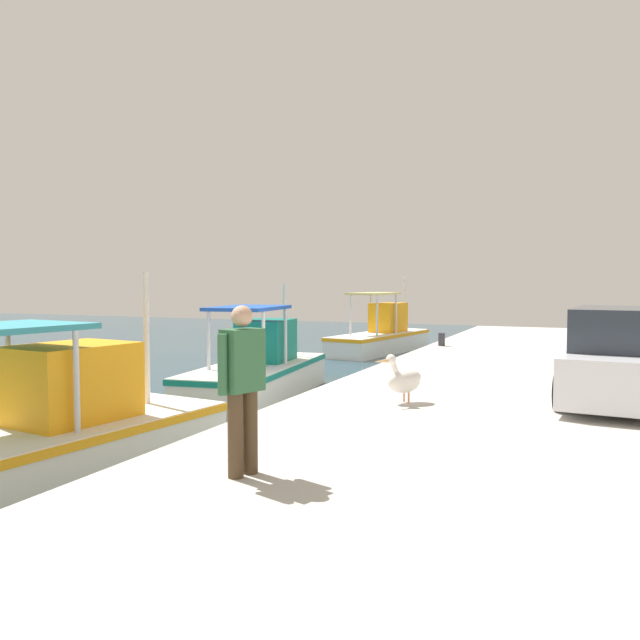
# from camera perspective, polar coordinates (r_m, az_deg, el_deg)

# --- Properties ---
(quay_pier) EXTENTS (36.00, 10.00, 0.80)m
(quay_pier) POSITION_cam_1_polar(r_m,az_deg,el_deg) (11.83, 24.00, -8.57)
(quay_pier) COLOR #BCB7AD
(quay_pier) RESTS_ON ground
(fishing_boat_second) EXTENTS (6.30, 2.94, 2.95)m
(fishing_boat_second) POSITION_cam_1_polar(r_m,az_deg,el_deg) (9.86, -24.09, -9.60)
(fishing_boat_second) COLOR silver
(fishing_boat_second) RESTS_ON ground
(fishing_boat_third) EXTENTS (5.67, 2.56, 2.73)m
(fishing_boat_third) POSITION_cam_1_polar(r_m,az_deg,el_deg) (15.70, -5.52, -4.54)
(fishing_boat_third) COLOR silver
(fishing_boat_third) RESTS_ON ground
(fishing_boat_fourth) EXTENTS (6.21, 2.61, 3.06)m
(fishing_boat_fourth) POSITION_cam_1_polar(r_m,az_deg,el_deg) (25.59, 5.44, -1.43)
(fishing_boat_fourth) COLOR white
(fishing_boat_fourth) RESTS_ON ground
(pelican) EXTENTS (0.90, 0.73, 0.82)m
(pelican) POSITION_cam_1_polar(r_m,az_deg,el_deg) (10.71, 7.47, -5.18)
(pelican) COLOR tan
(pelican) RESTS_ON quay_pier
(fisherman_standing) EXTENTS (0.60, 0.36, 1.75)m
(fisherman_standing) POSITION_cam_1_polar(r_m,az_deg,el_deg) (6.65, -6.88, -5.45)
(fisherman_standing) COLOR #4C3823
(fisherman_standing) RESTS_ON quay_pier
(parked_car) EXTENTS (4.24, 2.15, 1.57)m
(parked_car) POSITION_cam_1_polar(r_m,az_deg,el_deg) (11.76, 25.49, -3.16)
(parked_car) COLOR black
(parked_car) RESTS_ON quay_pier
(mooring_bollard_second) EXTENTS (0.21, 0.21, 0.40)m
(mooring_bollard_second) POSITION_cam_1_polar(r_m,az_deg,el_deg) (20.37, 10.72, -1.70)
(mooring_bollard_second) COLOR #333338
(mooring_bollard_second) RESTS_ON quay_pier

